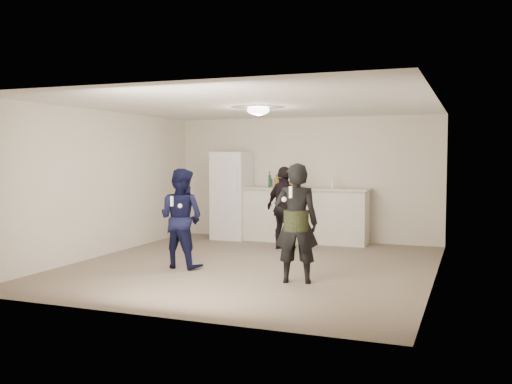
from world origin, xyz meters
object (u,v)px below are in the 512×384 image
(spectator, at_px, (284,208))
(shaker, at_px, (271,183))
(man, at_px, (181,218))
(woman, at_px, (296,223))
(fridge, at_px, (232,195))
(counter, at_px, (302,216))

(spectator, bearing_deg, shaker, -28.18)
(shaker, xyz_separation_m, man, (-0.33, -3.23, -0.41))
(woman, bearing_deg, man, -24.12)
(shaker, height_order, spectator, spectator)
(shaker, distance_m, man, 3.27)
(fridge, distance_m, shaker, 0.87)
(man, relative_size, spectator, 1.00)
(fridge, height_order, shaker, fridge)
(man, bearing_deg, woman, 174.92)
(shaker, relative_size, spectator, 0.11)
(shaker, height_order, woman, woman)
(fridge, xyz_separation_m, shaker, (0.82, 0.13, 0.28))
(woman, bearing_deg, counter, -88.27)
(counter, height_order, woman, woman)
(shaker, xyz_separation_m, spectator, (0.63, -1.06, -0.41))
(counter, distance_m, woman, 3.68)
(man, bearing_deg, spectator, -108.13)
(counter, xyz_separation_m, fridge, (-1.50, -0.07, 0.38))
(shaker, bearing_deg, fridge, -171.08)
(counter, distance_m, spectator, 1.03)
(man, distance_m, spectator, 2.37)
(man, distance_m, woman, 2.00)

